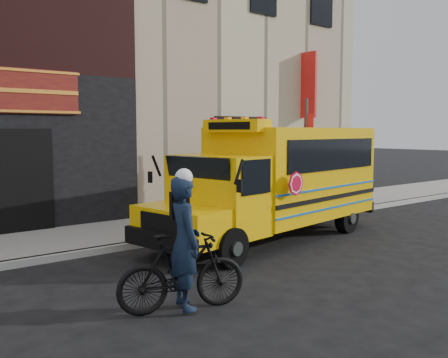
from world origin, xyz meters
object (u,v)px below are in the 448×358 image
sign_pole (306,153)px  bicycle (182,272)px  cyclist (184,246)px  school_bus (278,178)px

sign_pole → bicycle: size_ratio=1.86×
cyclist → bicycle: bearing=76.7°
bicycle → cyclist: 0.40m
cyclist → sign_pole: bearing=-45.7°
sign_pole → cyclist: size_ratio=1.85×
bicycle → sign_pole: bearing=-42.6°
sign_pole → bicycle: sign_pole is taller
school_bus → sign_pole: (2.73, 1.55, 0.48)m
school_bus → bicycle: (-4.69, -2.76, -0.92)m
bicycle → cyclist: cyclist is taller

